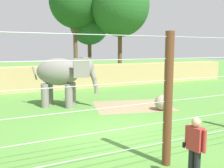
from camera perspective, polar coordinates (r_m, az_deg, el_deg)
ground_plane at (r=10.08m, az=1.23°, el=-10.91°), size 120.00×120.00×0.00m
dirt_patch at (r=14.61m, az=4.68°, el=-4.95°), size 4.99×4.27×0.01m
embankment_wall at (r=20.98m, az=-13.80°, el=1.39°), size 36.00×1.80×1.89m
elephant at (r=14.42m, az=-10.97°, el=2.22°), size 3.41×2.73×2.80m
enrichment_ball at (r=13.77m, az=11.30°, el=-4.15°), size 0.82×0.82×0.82m
cable_fence at (r=7.09m, az=12.66°, el=-3.49°), size 10.96×0.24×3.73m
zookeeper at (r=6.46m, az=18.28°, el=-13.62°), size 0.29×0.58×1.67m
tree_far_left at (r=30.37m, az=-5.17°, el=13.27°), size 4.55×4.55×8.52m
tree_left_of_centre at (r=27.25m, az=1.85°, el=17.29°), size 6.06×6.06×10.89m
tree_right_of_centre at (r=28.16m, az=-8.47°, el=17.97°), size 5.33×5.33×11.04m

